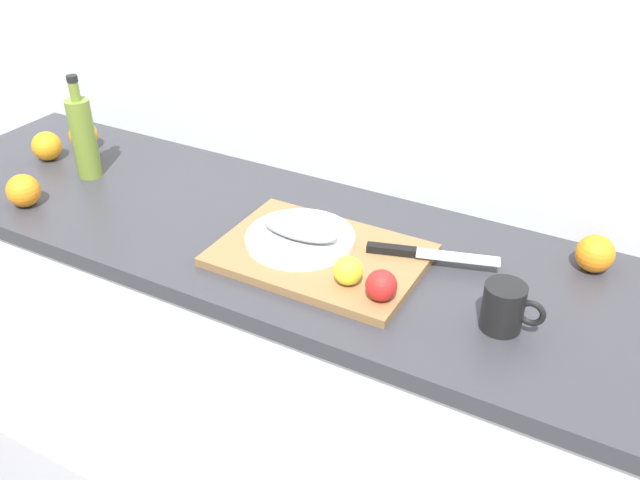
{
  "coord_description": "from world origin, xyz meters",
  "views": [
    {
      "loc": [
        0.82,
        -1.16,
        1.74
      ],
      "look_at": [
        0.21,
        -0.05,
        0.95
      ],
      "focal_mm": 38.13,
      "sensor_mm": 36.0,
      "label": 1
    }
  ],
  "objects_px": {
    "olive_oil_bottle": "(83,137)",
    "orange_0": "(595,254)",
    "cutting_board": "(320,255)",
    "fish_fillet": "(300,229)",
    "coffee_mug_0": "(505,307)",
    "lemon_0": "(348,271)",
    "white_plate": "(300,238)",
    "chef_knife": "(416,252)"
  },
  "relations": [
    {
      "from": "lemon_0",
      "to": "orange_0",
      "type": "xyz_separation_m",
      "value": [
        0.43,
        0.33,
        -0.01
      ]
    },
    {
      "from": "coffee_mug_0",
      "to": "chef_knife",
      "type": "bearing_deg",
      "value": 151.24
    },
    {
      "from": "lemon_0",
      "to": "orange_0",
      "type": "distance_m",
      "value": 0.54
    },
    {
      "from": "orange_0",
      "to": "white_plate",
      "type": "bearing_deg",
      "value": -158.88
    },
    {
      "from": "olive_oil_bottle",
      "to": "white_plate",
      "type": "bearing_deg",
      "value": -3.74
    },
    {
      "from": "olive_oil_bottle",
      "to": "coffee_mug_0",
      "type": "height_order",
      "value": "olive_oil_bottle"
    },
    {
      "from": "cutting_board",
      "to": "orange_0",
      "type": "bearing_deg",
      "value": 24.73
    },
    {
      "from": "cutting_board",
      "to": "olive_oil_bottle",
      "type": "bearing_deg",
      "value": 175.3
    },
    {
      "from": "cutting_board",
      "to": "white_plate",
      "type": "height_order",
      "value": "white_plate"
    },
    {
      "from": "olive_oil_bottle",
      "to": "coffee_mug_0",
      "type": "bearing_deg",
      "value": -5.03
    },
    {
      "from": "chef_knife",
      "to": "lemon_0",
      "type": "height_order",
      "value": "lemon_0"
    },
    {
      "from": "white_plate",
      "to": "chef_knife",
      "type": "distance_m",
      "value": 0.26
    },
    {
      "from": "chef_knife",
      "to": "coffee_mug_0",
      "type": "distance_m",
      "value": 0.26
    },
    {
      "from": "fish_fillet",
      "to": "chef_knife",
      "type": "xyz_separation_m",
      "value": [
        0.25,
        0.07,
        -0.02
      ]
    },
    {
      "from": "coffee_mug_0",
      "to": "orange_0",
      "type": "xyz_separation_m",
      "value": [
        0.12,
        0.29,
        -0.01
      ]
    },
    {
      "from": "fish_fillet",
      "to": "coffee_mug_0",
      "type": "bearing_deg",
      "value": -6.88
    },
    {
      "from": "coffee_mug_0",
      "to": "orange_0",
      "type": "relative_size",
      "value": 1.46
    },
    {
      "from": "white_plate",
      "to": "olive_oil_bottle",
      "type": "relative_size",
      "value": 0.89
    },
    {
      "from": "fish_fillet",
      "to": "chef_knife",
      "type": "relative_size",
      "value": 0.66
    },
    {
      "from": "white_plate",
      "to": "fish_fillet",
      "type": "height_order",
      "value": "fish_fillet"
    },
    {
      "from": "cutting_board",
      "to": "coffee_mug_0",
      "type": "xyz_separation_m",
      "value": [
        0.42,
        -0.04,
        0.04
      ]
    },
    {
      "from": "chef_knife",
      "to": "lemon_0",
      "type": "bearing_deg",
      "value": -134.18
    },
    {
      "from": "olive_oil_bottle",
      "to": "chef_knife",
      "type": "bearing_deg",
      "value": 1.38
    },
    {
      "from": "white_plate",
      "to": "coffee_mug_0",
      "type": "bearing_deg",
      "value": -6.88
    },
    {
      "from": "lemon_0",
      "to": "orange_0",
      "type": "relative_size",
      "value": 0.74
    },
    {
      "from": "fish_fillet",
      "to": "lemon_0",
      "type": "xyz_separation_m",
      "value": [
        0.17,
        -0.09,
        -0.0
      ]
    },
    {
      "from": "olive_oil_bottle",
      "to": "orange_0",
      "type": "distance_m",
      "value": 1.31
    },
    {
      "from": "cutting_board",
      "to": "lemon_0",
      "type": "distance_m",
      "value": 0.14
    },
    {
      "from": "cutting_board",
      "to": "fish_fillet",
      "type": "height_order",
      "value": "fish_fillet"
    },
    {
      "from": "white_plate",
      "to": "olive_oil_bottle",
      "type": "height_order",
      "value": "olive_oil_bottle"
    },
    {
      "from": "cutting_board",
      "to": "coffee_mug_0",
      "type": "distance_m",
      "value": 0.43
    },
    {
      "from": "chef_knife",
      "to": "orange_0",
      "type": "height_order",
      "value": "orange_0"
    },
    {
      "from": "cutting_board",
      "to": "orange_0",
      "type": "distance_m",
      "value": 0.6
    },
    {
      "from": "white_plate",
      "to": "fish_fillet",
      "type": "distance_m",
      "value": 0.03
    },
    {
      "from": "orange_0",
      "to": "chef_knife",
      "type": "bearing_deg",
      "value": -154.74
    },
    {
      "from": "chef_knife",
      "to": "orange_0",
      "type": "bearing_deg",
      "value": 8.63
    },
    {
      "from": "cutting_board",
      "to": "lemon_0",
      "type": "relative_size",
      "value": 7.43
    },
    {
      "from": "fish_fillet",
      "to": "olive_oil_bottle",
      "type": "height_order",
      "value": "olive_oil_bottle"
    },
    {
      "from": "olive_oil_bottle",
      "to": "orange_0",
      "type": "xyz_separation_m",
      "value": [
        1.3,
        0.19,
        -0.07
      ]
    },
    {
      "from": "white_plate",
      "to": "orange_0",
      "type": "bearing_deg",
      "value": 21.12
    },
    {
      "from": "cutting_board",
      "to": "chef_knife",
      "type": "bearing_deg",
      "value": 23.78
    },
    {
      "from": "chef_knife",
      "to": "coffee_mug_0",
      "type": "relative_size",
      "value": 2.37
    }
  ]
}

